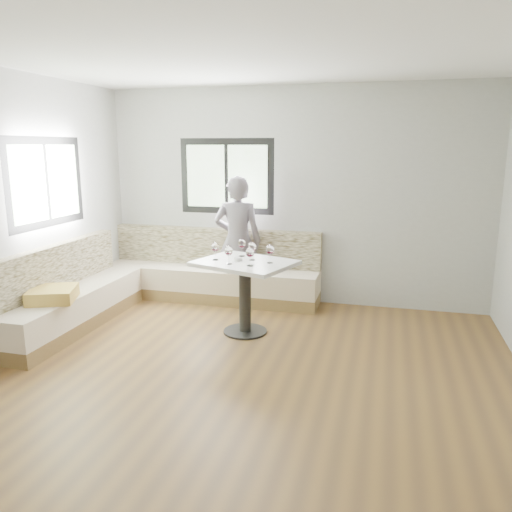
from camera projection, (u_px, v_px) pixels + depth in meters
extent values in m
cube|color=brown|center=(238.00, 381.00, 4.43)|extent=(5.00, 5.00, 0.01)
cube|color=white|center=(235.00, 46.00, 3.83)|extent=(5.00, 5.00, 0.01)
cube|color=#B7B7B2|center=(293.00, 197.00, 6.49)|extent=(5.00, 0.01, 2.80)
cube|color=#B7B7B2|center=(30.00, 332.00, 1.77)|extent=(5.00, 0.01, 2.80)
cube|color=black|center=(227.00, 176.00, 6.65)|extent=(1.30, 0.02, 1.00)
cube|color=black|center=(46.00, 182.00, 5.55)|extent=(0.02, 1.30, 1.00)
cube|color=brown|center=(212.00, 294.00, 6.78)|extent=(2.90, 0.55, 0.16)
cube|color=beige|center=(211.00, 278.00, 6.73)|extent=(2.90, 0.55, 0.29)
cube|color=beige|center=(216.00, 246.00, 6.84)|extent=(2.90, 0.14, 0.50)
cube|color=brown|center=(74.00, 320.00, 5.75)|extent=(0.55, 2.25, 0.16)
cube|color=beige|center=(73.00, 302.00, 5.70)|extent=(0.55, 2.25, 0.29)
cube|color=beige|center=(54.00, 267.00, 5.67)|extent=(0.14, 2.25, 0.50)
cube|color=tan|center=(53.00, 294.00, 5.25)|extent=(0.59, 0.59, 0.14)
cylinder|color=black|center=(245.00, 331.00, 5.60)|extent=(0.49, 0.49, 0.02)
cylinder|color=black|center=(245.00, 299.00, 5.52)|extent=(0.13, 0.13, 0.77)
cube|color=white|center=(245.00, 263.00, 5.43)|extent=(1.19, 1.05, 0.04)
imported|color=slate|center=(238.00, 241.00, 6.47)|extent=(0.66, 0.49, 1.68)
cylinder|color=white|center=(238.00, 259.00, 5.45)|extent=(0.09, 0.09, 0.04)
sphere|color=black|center=(240.00, 258.00, 5.46)|extent=(0.02, 0.02, 0.02)
sphere|color=black|center=(238.00, 258.00, 5.46)|extent=(0.02, 0.02, 0.02)
sphere|color=black|center=(238.00, 258.00, 5.44)|extent=(0.02, 0.02, 0.02)
cylinder|color=white|center=(215.00, 260.00, 5.49)|extent=(0.07, 0.07, 0.01)
cylinder|color=white|center=(215.00, 256.00, 5.48)|extent=(0.01, 0.01, 0.09)
ellipsoid|color=white|center=(215.00, 247.00, 5.46)|extent=(0.09, 0.09, 0.11)
cylinder|color=#460514|center=(215.00, 249.00, 5.46)|extent=(0.06, 0.06, 0.02)
cylinder|color=white|center=(229.00, 264.00, 5.29)|extent=(0.07, 0.07, 0.01)
cylinder|color=white|center=(229.00, 260.00, 5.28)|extent=(0.01, 0.01, 0.09)
ellipsoid|color=white|center=(229.00, 251.00, 5.26)|extent=(0.09, 0.09, 0.11)
cylinder|color=#460514|center=(229.00, 253.00, 5.27)|extent=(0.06, 0.06, 0.02)
cylinder|color=white|center=(250.00, 266.00, 5.22)|extent=(0.07, 0.07, 0.01)
cylinder|color=white|center=(250.00, 261.00, 5.21)|extent=(0.01, 0.01, 0.09)
ellipsoid|color=white|center=(250.00, 252.00, 5.19)|extent=(0.09, 0.09, 0.11)
cylinder|color=#460514|center=(250.00, 255.00, 5.19)|extent=(0.06, 0.06, 0.02)
cylinder|color=white|center=(252.00, 260.00, 5.48)|extent=(0.07, 0.07, 0.01)
cylinder|color=white|center=(252.00, 256.00, 5.47)|extent=(0.01, 0.01, 0.09)
ellipsoid|color=white|center=(252.00, 247.00, 5.45)|extent=(0.09, 0.09, 0.11)
cylinder|color=#460514|center=(252.00, 249.00, 5.46)|extent=(0.06, 0.06, 0.02)
cylinder|color=white|center=(270.00, 263.00, 5.35)|extent=(0.07, 0.07, 0.01)
cylinder|color=white|center=(270.00, 258.00, 5.34)|extent=(0.01, 0.01, 0.09)
ellipsoid|color=white|center=(270.00, 250.00, 5.32)|extent=(0.09, 0.09, 0.11)
cylinder|color=#460514|center=(270.00, 252.00, 5.32)|extent=(0.06, 0.06, 0.02)
cylinder|color=white|center=(242.00, 256.00, 5.67)|extent=(0.07, 0.07, 0.01)
cylinder|color=white|center=(242.00, 252.00, 5.66)|extent=(0.01, 0.01, 0.09)
ellipsoid|color=white|center=(242.00, 244.00, 5.64)|extent=(0.09, 0.09, 0.11)
cylinder|color=#460514|center=(242.00, 246.00, 5.65)|extent=(0.06, 0.06, 0.02)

